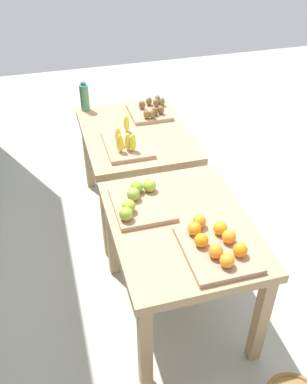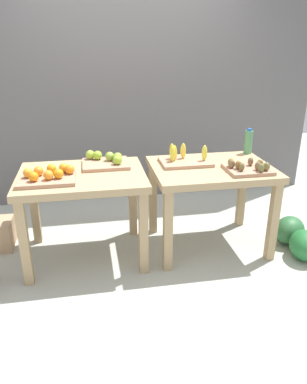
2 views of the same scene
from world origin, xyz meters
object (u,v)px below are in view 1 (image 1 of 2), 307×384
(display_table_left, at_px, (180,238))
(watermelon_pile, at_px, (142,144))
(kiwi_bin, at_px, (151,110))
(water_bottle, at_px, (85,97))
(display_table_right, at_px, (136,144))
(apple_bin, at_px, (139,201))
(orange_bin, at_px, (216,245))
(banana_crate, at_px, (127,143))

(display_table_left, height_order, watermelon_pile, display_table_left)
(watermelon_pile, bearing_deg, kiwi_bin, 173.57)
(display_table_left, distance_m, kiwi_bin, 1.39)
(kiwi_bin, xyz_separation_m, water_bottle, (0.22, 0.51, 0.08))
(kiwi_bin, bearing_deg, display_table_right, 142.66)
(display_table_left, bearing_deg, apple_bin, 42.15)
(water_bottle, height_order, watermelon_pile, water_bottle)
(display_table_left, bearing_deg, orange_bin, -156.82)
(orange_bin, distance_m, banana_crate, 1.18)
(banana_crate, relative_size, kiwi_bin, 1.22)
(display_table_left, height_order, kiwi_bin, kiwi_bin)
(apple_bin, distance_m, watermelon_pile, 1.94)
(display_table_right, xyz_separation_m, banana_crate, (-0.22, 0.12, 0.15))
(kiwi_bin, bearing_deg, display_table_left, 172.06)
(display_table_right, xyz_separation_m, kiwi_bin, (0.25, -0.19, 0.15))
(display_table_right, height_order, kiwi_bin, kiwi_bin)
(display_table_right, relative_size, watermelon_pile, 1.54)
(banana_crate, xyz_separation_m, watermelon_pile, (1.07, -0.38, -0.69))
(display_table_right, distance_m, watermelon_pile, 1.04)
(display_table_left, height_order, orange_bin, orange_bin)
(display_table_right, bearing_deg, watermelon_pile, -16.93)
(orange_bin, relative_size, kiwi_bin, 1.22)
(watermelon_pile, bearing_deg, apple_bin, 165.52)
(display_table_left, relative_size, water_bottle, 4.27)
(water_bottle, bearing_deg, display_table_left, -168.69)
(display_table_right, relative_size, orange_bin, 2.36)
(apple_bin, relative_size, banana_crate, 0.91)
(display_table_left, height_order, banana_crate, banana_crate)
(banana_crate, distance_m, water_bottle, 0.72)
(apple_bin, bearing_deg, water_bottle, 5.12)
(apple_bin, bearing_deg, display_table_right, -12.13)
(orange_bin, xyz_separation_m, water_bottle, (1.84, 0.43, 0.08))
(display_table_left, height_order, apple_bin, apple_bin)
(orange_bin, xyz_separation_m, kiwi_bin, (1.63, -0.08, -0.01))
(apple_bin, xyz_separation_m, water_bottle, (1.37, 0.12, 0.08))
(apple_bin, bearing_deg, banana_crate, -6.44)
(watermelon_pile, bearing_deg, display_table_left, 172.52)
(apple_bin, distance_m, kiwi_bin, 1.22)
(display_table_left, xyz_separation_m, display_table_right, (1.12, 0.00, 0.00))
(apple_bin, height_order, water_bottle, water_bottle)
(display_table_left, bearing_deg, banana_crate, 7.37)
(display_table_left, relative_size, watermelon_pile, 1.54)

